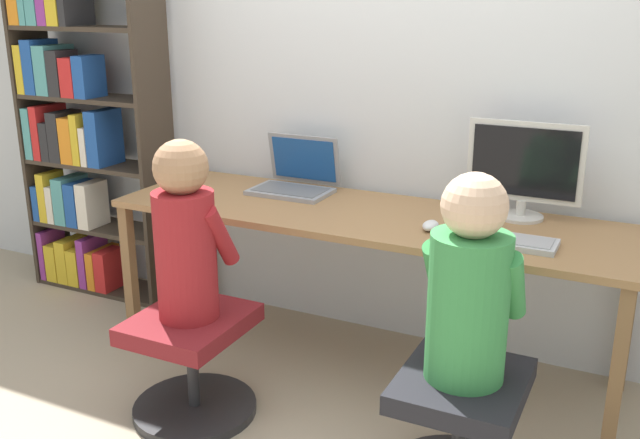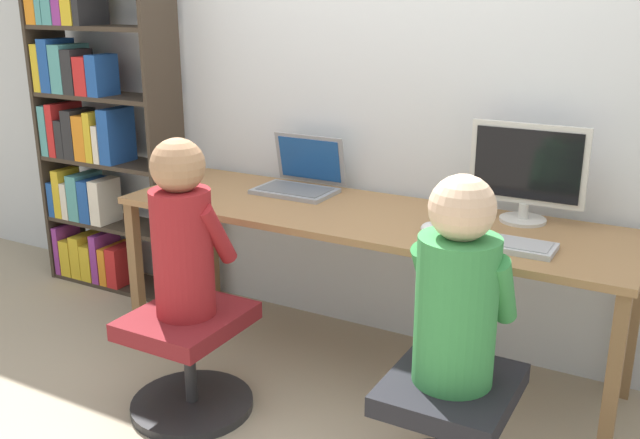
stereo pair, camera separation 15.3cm
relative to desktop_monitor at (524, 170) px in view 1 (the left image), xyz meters
The scene contains 12 objects.
ground_plane 1.26m from the desktop_monitor, 138.37° to the right, with size 14.00×14.00×0.00m, color tan.
wall_back 0.74m from the desktop_monitor, 162.80° to the left, with size 10.00×0.05×2.60m.
desk 0.71m from the desktop_monitor, 161.11° to the right, with size 2.25×0.68×0.74m.
desktop_monitor is the anchor object (origin of this frame).
laptop 1.07m from the desktop_monitor, behind, with size 0.37×0.30×0.26m.
keyboard 0.40m from the desktop_monitor, 91.91° to the right, with size 0.43×0.16×0.03m.
computer_mouse_by_keyboard 0.47m from the desktop_monitor, 132.00° to the right, with size 0.06×0.10×0.04m.
office_chair_left 1.12m from the desktop_monitor, 89.37° to the right, with size 0.50×0.50×0.43m.
office_chair_right 1.57m from the desktop_monitor, 140.80° to the right, with size 0.50×0.50×0.43m.
person_at_monitor 0.88m from the desktop_monitor, 89.36° to the right, with size 0.32×0.30×0.69m.
person_at_laptop 1.41m from the desktop_monitor, 140.94° to the right, with size 0.29×0.29×0.70m.
bookshelf 2.42m from the desktop_monitor, behind, with size 0.87×0.28×1.85m.
Camera 1 is at (1.13, -2.41, 1.64)m, focal length 40.00 mm.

